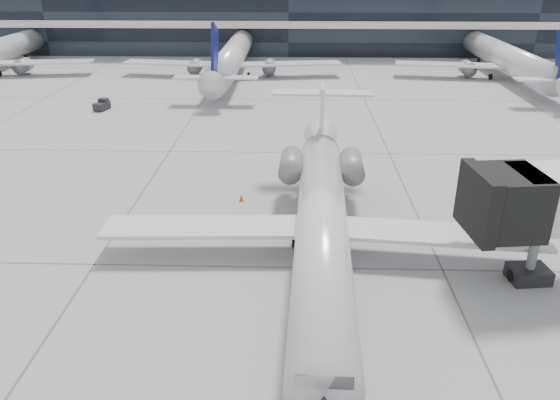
{
  "coord_description": "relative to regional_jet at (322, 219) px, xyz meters",
  "views": [
    {
      "loc": [
        1.58,
        -26.92,
        16.33
      ],
      "look_at": [
        0.63,
        3.65,
        2.6
      ],
      "focal_mm": 35.0,
      "sensor_mm": 36.0,
      "label": 1
    }
  ],
  "objects": [
    {
      "name": "ground",
      "position": [
        -3.1,
        -1.25,
        -2.53
      ],
      "size": [
        220.0,
        220.0,
        0.0
      ],
      "primitive_type": "plane",
      "color": "#959598",
      "rests_on": "ground"
    },
    {
      "name": "terminal",
      "position": [
        -3.1,
        80.75,
        2.47
      ],
      "size": [
        170.0,
        22.0,
        10.0
      ],
      "primitive_type": "cube",
      "color": "black",
      "rests_on": "ground"
    },
    {
      "name": "bg_jet_center",
      "position": [
        -11.1,
        53.75,
        -2.53
      ],
      "size": [
        32.0,
        40.0,
        9.6
      ],
      "primitive_type": null,
      "color": "silver",
      "rests_on": "ground"
    },
    {
      "name": "bg_jet_right",
      "position": [
        28.9,
        53.75,
        -2.53
      ],
      "size": [
        32.0,
        40.0,
        9.6
      ],
      "primitive_type": null,
      "color": "silver",
      "rests_on": "ground"
    },
    {
      "name": "regional_jet",
      "position": [
        0.0,
        0.0,
        0.0
      ],
      "size": [
        25.76,
        32.09,
        7.42
      ],
      "rotation": [
        0.0,
        0.0,
        -0.03
      ],
      "color": "silver",
      "rests_on": "ground"
    },
    {
      "name": "traffic_cone",
      "position": [
        -5.46,
        7.96,
        -2.29
      ],
      "size": [
        0.4,
        0.4,
        0.52
      ],
      "rotation": [
        0.0,
        0.0,
        0.16
      ],
      "color": "#E24B0B",
      "rests_on": "ground"
    },
    {
      "name": "far_tug",
      "position": [
        -24.04,
        33.15,
        -1.97
      ],
      "size": [
        1.65,
        2.21,
        1.25
      ],
      "rotation": [
        0.0,
        0.0,
        -0.27
      ],
      "color": "black",
      "rests_on": "ground"
    }
  ]
}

